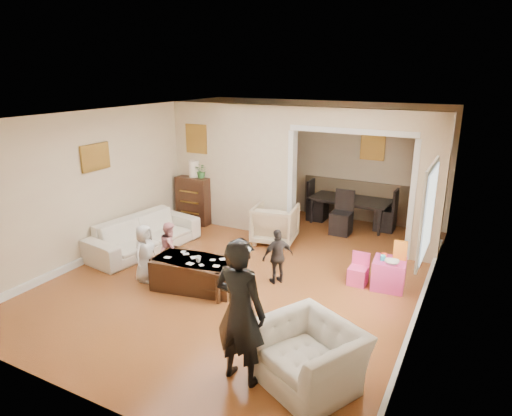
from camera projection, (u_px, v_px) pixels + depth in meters
The scene contains 27 objects.
floor at pixel (251, 270), 7.55m from camera, with size 7.00×7.00×0.00m, color #AD5E2C.
partition_left at pixel (233, 167), 9.29m from camera, with size 2.75×0.18×2.60m, color beige.
partition_right at pixel (429, 189), 7.59m from camera, with size 0.55×0.18×2.60m, color beige.
partition_header at pixel (353, 118), 7.87m from camera, with size 2.22×0.18×0.35m, color beige.
window_pane at pixel (429, 212), 5.54m from camera, with size 0.03×0.95×1.10m, color white.
framed_art_partition at pixel (196, 139), 9.41m from camera, with size 0.45×0.03×0.55m, color brown.
framed_art_sofa_wall at pixel (95, 157), 7.71m from camera, with size 0.03×0.55×0.40m, color brown.
framed_art_alcove at pixel (373, 146), 9.47m from camera, with size 0.45×0.03×0.55m, color brown.
sofa at pixel (144, 234), 8.31m from camera, with size 2.16×0.84×0.63m, color silver.
armchair_back at pixel (275, 224), 8.70m from camera, with size 0.80×0.82×0.75m, color tan.
armchair_front at pixel (309, 356), 4.74m from camera, with size 1.03×0.90×0.67m, color silver.
dresser at pixel (195, 200), 9.80m from camera, with size 0.75×0.42×1.03m, color #331B0F.
table_lamp at pixel (194, 169), 9.59m from camera, with size 0.22×0.22×0.36m, color #FFECCF.
potted_plant at pixel (202, 171), 9.51m from camera, with size 0.28×0.25×0.31m, color #366E30.
coffee_table at pixel (195, 274), 6.89m from camera, with size 1.26×0.63×0.47m, color #361D11.
coffee_cup at pixel (198, 259), 6.72m from camera, with size 0.09×0.09×0.09m, color silver.
play_table at pixel (389, 274), 6.89m from camera, with size 0.48×0.48×0.46m, color #DF3A94.
cereal_box at pixel (400, 250), 6.81m from camera, with size 0.20×0.07×0.30m, color gold.
cyan_cup at pixel (383, 258), 6.82m from camera, with size 0.08×0.08×0.08m, color teal.
toy_block at pixel (384, 255), 6.97m from camera, with size 0.08×0.06×0.05m, color red.
play_bowl at pixel (392, 262), 6.69m from camera, with size 0.21×0.21×0.05m, color silver.
dining_table at pixel (350, 212), 9.70m from camera, with size 1.68×0.94×0.59m, color black.
adult_person at pixel (240, 312), 4.67m from camera, with size 0.60×0.39×1.65m, color black.
child_kneel_a at pixel (145, 253), 7.07m from camera, with size 0.46×0.30×0.93m, color silver.
child_kneel_b at pixel (170, 247), 7.40m from camera, with size 0.42×0.33×0.86m, color pink.
child_toddler at pixel (278, 256), 7.00m from camera, with size 0.52×0.22×0.89m, color black.
craft_papers at pixel (196, 259), 6.82m from camera, with size 0.95×0.48×0.00m.
Camera 1 is at (3.28, -6.07, 3.24)m, focal length 31.40 mm.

